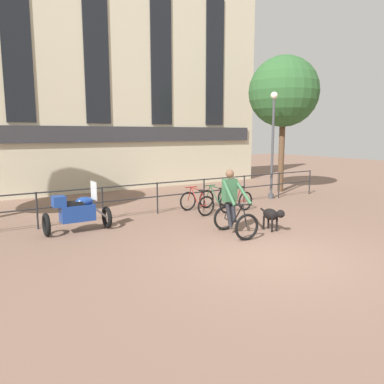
# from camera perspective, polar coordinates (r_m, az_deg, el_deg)

# --- Properties ---
(ground_plane) EXTENTS (60.00, 60.00, 0.00)m
(ground_plane) POSITION_cam_1_polar(r_m,az_deg,el_deg) (8.41, 11.61, -9.57)
(ground_plane) COLOR #7A5B4C
(canal_railing) EXTENTS (15.05, 0.05, 1.05)m
(canal_railing) POSITION_cam_1_polar(r_m,az_deg,el_deg) (12.39, -5.31, -0.09)
(canal_railing) COLOR #232326
(canal_railing) RESTS_ON ground_plane
(building_facade) EXTENTS (18.00, 0.72, 11.37)m
(building_facade) POSITION_cam_1_polar(r_m,az_deg,el_deg) (17.83, -14.66, 18.41)
(building_facade) COLOR beige
(building_facade) RESTS_ON ground_plane
(cyclist_with_bike) EXTENTS (0.83, 1.25, 1.70)m
(cyclist_with_bike) POSITION_cam_1_polar(r_m,az_deg,el_deg) (9.91, 6.22, -2.06)
(cyclist_with_bike) COLOR black
(cyclist_with_bike) RESTS_ON ground_plane
(dog) EXTENTS (0.28, 0.95, 0.64)m
(dog) POSITION_cam_1_polar(r_m,az_deg,el_deg) (10.42, 12.17, -3.44)
(dog) COLOR black
(dog) RESTS_ON ground_plane
(parked_motorcycle) EXTENTS (1.74, 0.63, 1.35)m
(parked_motorcycle) POSITION_cam_1_polar(r_m,az_deg,el_deg) (10.50, -17.14, -2.91)
(parked_motorcycle) COLOR black
(parked_motorcycle) RESTS_ON ground_plane
(parked_bicycle_near_lamp) EXTENTS (0.69, 1.13, 0.86)m
(parked_bicycle_near_lamp) POSITION_cam_1_polar(r_m,az_deg,el_deg) (12.46, 0.74, -1.63)
(parked_bicycle_near_lamp) COLOR black
(parked_bicycle_near_lamp) RESTS_ON ground_plane
(parked_bicycle_mid_left) EXTENTS (0.76, 1.16, 0.86)m
(parked_bicycle_mid_left) POSITION_cam_1_polar(r_m,az_deg,el_deg) (12.92, 3.74, -1.27)
(parked_bicycle_mid_left) COLOR black
(parked_bicycle_mid_left) RESTS_ON ground_plane
(parked_bicycle_mid_right) EXTENTS (0.76, 1.17, 0.86)m
(parked_bicycle_mid_right) POSITION_cam_1_polar(r_m,az_deg,el_deg) (13.41, 6.53, -0.93)
(parked_bicycle_mid_right) COLOR black
(parked_bicycle_mid_right) RESTS_ON ground_plane
(street_lamp) EXTENTS (0.28, 0.28, 4.26)m
(street_lamp) POSITION_cam_1_polar(r_m,az_deg,el_deg) (15.45, 12.20, 7.81)
(street_lamp) COLOR #424247
(street_lamp) RESTS_ON ground_plane
(tree_canalside_right) EXTENTS (3.09, 3.09, 6.01)m
(tree_canalside_right) POSITION_cam_1_polar(r_m,az_deg,el_deg) (17.56, 13.80, 14.58)
(tree_canalside_right) COLOR brown
(tree_canalside_right) RESTS_ON ground_plane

